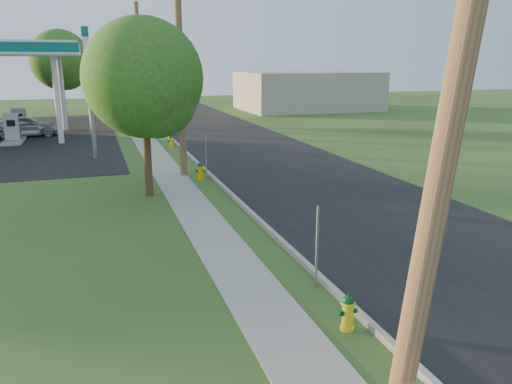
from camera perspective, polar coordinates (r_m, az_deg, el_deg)
road at (r=18.82m, az=11.20°, el=-1.52°), size 8.00×120.00×0.02m
curb at (r=17.25m, az=-0.49°, el=-2.51°), size 0.15×120.00×0.15m
sidewalk at (r=16.85m, az=-6.18°, el=-3.24°), size 1.50×120.00×0.03m
utility_pole_near at (r=6.11m, az=21.74°, el=9.94°), size 1.40×0.32×9.48m
utility_pole_mid at (r=23.03m, az=-8.67°, el=14.01°), size 1.40×0.32×9.80m
utility_pole_far at (r=40.89m, az=-13.06°, el=13.87°), size 1.40×0.32×9.50m
sign_post_near at (r=11.75m, az=6.98°, el=-6.30°), size 0.05×0.04×2.00m
sign_post_mid at (r=22.61m, az=-5.73°, el=4.00°), size 0.05×0.04×2.00m
sign_post_far at (r=34.49m, az=-10.18°, el=7.57°), size 0.05×0.04×2.00m
fuel_pump_ne at (r=36.33m, az=-26.07°, el=6.22°), size 1.20×3.20×1.90m
fuel_pump_se at (r=40.27m, az=-25.36°, el=7.00°), size 1.20×3.20×1.90m
price_pylon at (r=28.20m, az=-18.77°, el=14.51°), size 0.34×2.04×6.85m
distant_building at (r=55.55m, az=5.90°, el=11.42°), size 14.00×10.00×4.00m
tree_verge at (r=19.58m, az=-12.43°, el=12.10°), size 4.51×4.51×6.83m
tree_lot at (r=47.92m, az=-21.34°, el=13.66°), size 5.18×5.18×7.85m
hydrant_near at (r=10.32m, az=10.44°, el=-13.37°), size 0.40×0.36×0.78m
hydrant_mid at (r=22.53m, az=-6.40°, el=2.39°), size 0.43×0.38×0.82m
hydrant_far at (r=31.44m, az=-9.70°, el=5.76°), size 0.40×0.35×0.77m
car_silver at (r=38.80m, az=-24.97°, el=6.87°), size 4.75×2.42×1.55m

